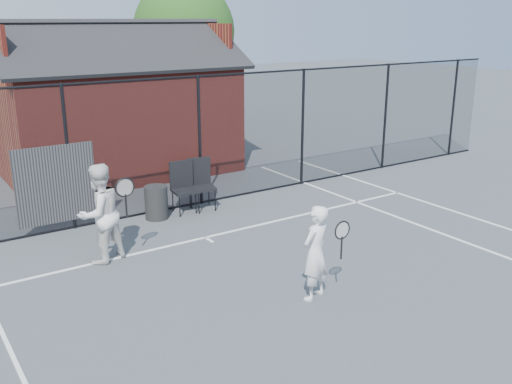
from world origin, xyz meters
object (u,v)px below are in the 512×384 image
chair_right (185,189)px  waste_bin (156,202)px  player_front (315,253)px  player_back (100,214)px  chair_left (202,185)px  clubhouse (116,115)px

chair_right → waste_bin: size_ratio=1.54×
player_front → waste_bin: player_front is taller
player_back → chair_left: (2.89, 1.56, -0.33)m
chair_right → player_back: bearing=-141.4°
player_back → waste_bin: bearing=41.7°
chair_left → player_back: bearing=-140.6°
chair_left → waste_bin: (-1.14, 0.00, -0.20)m
clubhouse → waste_bin: size_ratio=8.88×
player_back → waste_bin: player_back is taller
clubhouse → player_back: (-2.58, -5.96, -0.71)m
chair_right → waste_bin: 0.74m
player_front → chair_right: (0.21, 4.80, -0.20)m
clubhouse → player_back: size_ratio=3.61×
clubhouse → chair_right: clubhouse is taller
clubhouse → chair_left: size_ratio=5.71×
chair_left → waste_bin: 1.16m
chair_right → clubhouse: bearing=94.7°
player_back → waste_bin: (1.75, 1.56, -0.54)m
player_front → chair_left: (0.64, 4.80, -0.20)m
player_back → chair_left: 3.30m
player_front → player_back: player_back is taller
chair_left → player_front: bearing=-86.5°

